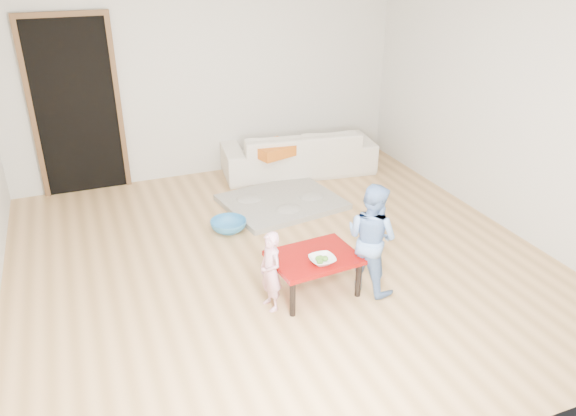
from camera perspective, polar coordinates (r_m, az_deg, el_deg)
floor at (r=5.47m, az=-0.78°, el=-5.29°), size 5.00×5.00×0.01m
back_wall at (r=7.25m, az=-8.14°, el=13.36°), size 5.00×0.02×2.60m
right_wall at (r=6.24m, az=21.47°, el=9.85°), size 0.02×5.00×2.60m
doorway at (r=7.10m, az=-20.72°, el=9.42°), size 1.02×0.08×2.11m
sofa at (r=7.43m, az=1.03°, el=5.78°), size 2.05×1.01×0.58m
cushion at (r=7.04m, az=-1.56°, el=5.99°), size 0.61×0.57×0.13m
red_table at (r=4.92m, az=2.60°, el=-6.70°), size 0.78×0.61×0.37m
bowl at (r=4.72m, az=3.50°, el=-5.29°), size 0.22×0.22×0.05m
broccoli at (r=4.71m, az=3.50°, el=-5.28°), size 0.12×0.12×0.06m
child_pink at (r=4.64m, az=-1.78°, el=-6.45°), size 0.21×0.28×0.70m
child_blue at (r=4.87m, az=8.48°, el=-3.03°), size 0.55×0.60×1.00m
basin at (r=6.01m, az=-6.06°, el=-1.78°), size 0.39×0.39×0.12m
blanket at (r=6.57m, az=-0.64°, el=0.62°), size 1.42×1.25×0.06m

